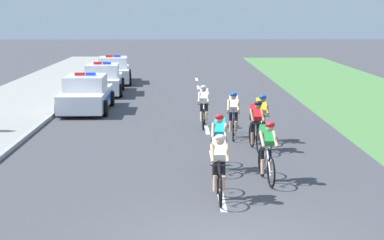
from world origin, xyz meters
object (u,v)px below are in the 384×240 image
object	(u,v)px
cyclist_sixth	(233,114)
police_car_third	(114,71)
cyclist_lead	(219,165)
cyclist_third	(219,141)
police_car_second	(103,80)
police_car_nearest	(86,95)
cyclist_second	(267,150)
cyclist_fifth	(261,117)
cyclist_seventh	(204,105)
cyclist_fourth	(256,124)

from	to	relation	value
cyclist_sixth	police_car_third	bearing A→B (deg)	109.72
cyclist_lead	cyclist_third	bearing A→B (deg)	86.53
police_car_second	police_car_nearest	bearing A→B (deg)	-90.01
police_car_nearest	police_car_third	size ratio (longest dim) A/B	0.97
cyclist_second	police_car_third	size ratio (longest dim) A/B	0.38
cyclist_third	police_car_third	xyz separation A→B (m)	(-4.90, 19.75, -0.11)
cyclist_sixth	police_car_second	xyz separation A→B (m)	(-5.60, 10.84, -0.11)
cyclist_second	police_car_second	xyz separation A→B (m)	(-5.97, 16.06, -0.11)
cyclist_second	cyclist_sixth	distance (m)	5.23
cyclist_third	cyclist_fifth	world-z (taller)	same
cyclist_lead	cyclist_seventh	distance (m)	8.54
cyclist_fourth	police_car_second	world-z (taller)	police_car_second
cyclist_fourth	police_car_third	world-z (taller)	police_car_third
cyclist_fifth	cyclist_sixth	xyz separation A→B (m)	(-0.83, 0.59, 0.00)
cyclist_fourth	cyclist_sixth	bearing A→B (deg)	105.14
police_car_second	police_car_third	bearing A→B (deg)	89.99
cyclist_second	cyclist_seventh	bearing A→B (deg)	100.06
cyclist_sixth	cyclist_seventh	bearing A→B (deg)	115.11
cyclist_fourth	cyclist_second	bearing A→B (deg)	-92.24
cyclist_fourth	police_car_third	distance (m)	18.51
cyclist_second	cyclist_third	bearing A→B (deg)	135.00
cyclist_fifth	police_car_nearest	world-z (taller)	police_car_nearest
cyclist_lead	cyclist_sixth	bearing A→B (deg)	82.71
cyclist_third	cyclist_fifth	distance (m)	3.87
cyclist_lead	cyclist_sixth	world-z (taller)	same
cyclist_lead	cyclist_fourth	world-z (taller)	same
cyclist_second	police_car_nearest	size ratio (longest dim) A/B	0.39
cyclist_seventh	police_car_third	world-z (taller)	police_car_third
cyclist_lead	cyclist_second	world-z (taller)	same
cyclist_third	police_car_third	distance (m)	20.35
cyclist_third	cyclist_seventh	bearing A→B (deg)	91.78
cyclist_seventh	cyclist_third	bearing A→B (deg)	-88.22
cyclist_second	police_car_third	distance (m)	21.66
police_car_second	cyclist_third	bearing A→B (deg)	-71.90
police_car_nearest	cyclist_seventh	bearing A→B (deg)	-37.53
cyclist_lead	cyclist_third	size ratio (longest dim) A/B	1.00
cyclist_fourth	police_car_nearest	distance (m)	9.58
police_car_second	cyclist_fifth	bearing A→B (deg)	-60.65
cyclist_fifth	police_car_nearest	size ratio (longest dim) A/B	0.39
cyclist_lead	cyclist_third	world-z (taller)	same
police_car_second	cyclist_lead	bearing A→B (deg)	-74.82
cyclist_fifth	cyclist_sixth	size ratio (longest dim) A/B	1.00
cyclist_fifth	police_car_second	xyz separation A→B (m)	(-6.43, 11.43, -0.11)
police_car_nearest	police_car_second	bearing A→B (deg)	89.99
cyclist_lead	cyclist_sixth	xyz separation A→B (m)	(0.85, 6.65, 0.00)
cyclist_lead	police_car_third	distance (m)	22.76
police_car_nearest	cyclist_second	bearing A→B (deg)	-60.89
cyclist_third	police_car_nearest	bearing A→B (deg)	116.90
cyclist_lead	cyclist_sixth	distance (m)	6.70
police_car_nearest	cyclist_fourth	bearing A→B (deg)	-50.41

